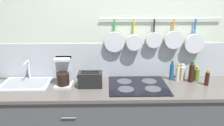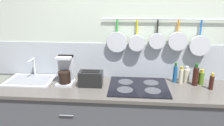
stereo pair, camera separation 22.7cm
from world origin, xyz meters
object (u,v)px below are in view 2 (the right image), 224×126
at_px(toaster, 91,79).
at_px(bottle_hot_sauce, 175,74).
at_px(coffee_maker, 65,72).
at_px(bottle_vinegar, 195,76).
at_px(bottle_olive_oil, 201,78).
at_px(bottle_dish_soap, 181,76).
at_px(bottle_cooking_wine, 211,82).
at_px(bottle_sesame_oil, 186,75).

xyz_separation_m(toaster, bottle_hot_sauce, (0.93, 0.18, 0.02)).
bearing_deg(toaster, coffee_maker, 170.69).
bearing_deg(coffee_maker, toaster, -9.31).
height_order(bottle_vinegar, bottle_olive_oil, bottle_vinegar).
bearing_deg(bottle_dish_soap, toaster, -171.87).
height_order(bottle_hot_sauce, bottle_dish_soap, bottle_hot_sauce).
distance_m(coffee_maker, bottle_cooking_wine, 1.57).
distance_m(bottle_hot_sauce, bottle_dish_soap, 0.07).
height_order(coffee_maker, bottle_vinegar, coffee_maker).
height_order(bottle_sesame_oil, bottle_olive_oil, bottle_sesame_oil).
xyz_separation_m(bottle_hot_sauce, bottle_olive_oil, (0.28, -0.04, -0.02)).
distance_m(coffee_maker, bottle_olive_oil, 1.51).
relative_size(bottle_hot_sauce, bottle_olive_oil, 1.32).
distance_m(bottle_dish_soap, bottle_cooking_wine, 0.31).
bearing_deg(bottle_cooking_wine, toaster, -179.58).
distance_m(bottle_vinegar, bottle_olive_oil, 0.08).
bearing_deg(toaster, bottle_dish_soap, 8.13).
relative_size(bottle_vinegar, bottle_olive_oil, 1.42).
bearing_deg(bottle_olive_oil, bottle_hot_sauce, 172.05).
distance_m(toaster, bottle_cooking_wine, 1.27).
xyz_separation_m(coffee_maker, bottle_sesame_oil, (1.35, 0.14, -0.05)).
distance_m(coffee_maker, bottle_sesame_oil, 1.36).
relative_size(toaster, bottle_cooking_wine, 1.51).
relative_size(coffee_maker, toaster, 1.16).
distance_m(toaster, bottle_dish_soap, 1.00).
bearing_deg(bottle_dish_soap, bottle_hot_sauce, 147.66).
xyz_separation_m(coffee_maker, bottle_hot_sauce, (1.22, 0.13, -0.03)).
distance_m(coffee_maker, toaster, 0.30).
distance_m(toaster, bottle_hot_sauce, 0.95).
bearing_deg(bottle_cooking_wine, bottle_vinegar, 143.88).
distance_m(bottle_sesame_oil, bottle_cooking_wine, 0.28).
bearing_deg(bottle_vinegar, bottle_olive_oil, 21.82).
bearing_deg(bottle_sesame_oil, bottle_dish_soap, -144.84).
bearing_deg(bottle_hot_sauce, bottle_olive_oil, -7.95).
distance_m(bottle_dish_soap, bottle_sesame_oil, 0.09).
xyz_separation_m(bottle_sesame_oil, bottle_vinegar, (0.08, -0.08, 0.03)).
distance_m(coffee_maker, bottle_dish_soap, 1.29).
xyz_separation_m(bottle_dish_soap, bottle_olive_oil, (0.22, -0.00, -0.01)).
bearing_deg(bottle_dish_soap, bottle_sesame_oil, 35.16).
bearing_deg(bottle_sesame_oil, bottle_olive_oil, -18.82).
bearing_deg(toaster, bottle_olive_oil, 6.58).
xyz_separation_m(bottle_vinegar, bottle_cooking_wine, (0.14, -0.10, -0.03)).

